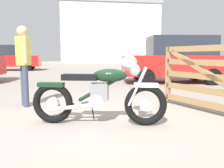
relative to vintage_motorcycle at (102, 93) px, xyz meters
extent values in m
plane|color=gray|center=(0.08, 0.19, -0.49)|extent=(80.00, 80.00, 0.00)
torus|color=black|center=(0.65, -0.13, -0.17)|extent=(0.65, 0.21, 0.64)
cylinder|color=silver|center=(0.65, -0.13, -0.17)|extent=(0.19, 0.11, 0.18)
torus|color=black|center=(-0.77, 0.09, -0.17)|extent=(0.65, 0.21, 0.64)
cylinder|color=silver|center=(-0.77, 0.09, -0.17)|extent=(0.19, 0.11, 0.18)
cube|color=silver|center=(0.65, -0.13, 0.13)|extent=(0.38, 0.18, 0.06)
cube|color=black|center=(-0.79, 0.09, 0.12)|extent=(0.42, 0.19, 0.07)
cylinder|color=silver|center=(0.54, -0.03, 0.11)|extent=(0.29, 0.08, 0.58)
cylinder|color=silver|center=(0.52, -0.18, 0.11)|extent=(0.29, 0.08, 0.58)
sphere|color=silver|center=(0.48, -0.10, 0.35)|extent=(0.17, 0.17, 0.17)
cylinder|color=silver|center=(0.41, -0.09, 0.42)|extent=(0.12, 0.62, 0.03)
sphere|color=silver|center=(0.45, 0.21, 0.44)|extent=(0.25, 0.25, 0.25)
cylinder|color=black|center=(0.01, -0.03, 0.09)|extent=(0.76, 0.17, 0.47)
ellipsoid|color=black|center=(0.12, -0.04, 0.27)|extent=(0.55, 0.30, 0.20)
cube|color=black|center=(-0.33, 0.03, 0.24)|extent=(0.56, 0.28, 0.09)
cube|color=slate|center=(-0.04, -0.02, 0.02)|extent=(0.28, 0.22, 0.26)
cylinder|color=silver|center=(-0.08, -0.01, -0.13)|extent=(0.25, 0.23, 0.22)
cylinder|color=silver|center=(-0.44, 0.14, -0.21)|extent=(0.70, 0.16, 0.14)
cylinder|color=silver|center=(-0.47, -0.06, -0.21)|extent=(0.70, 0.16, 0.14)
cylinder|color=black|center=(-0.15, 0.17, -0.33)|extent=(0.06, 0.24, 0.33)
cube|color=olive|center=(1.50, 1.51, 0.16)|extent=(0.12, 0.12, 1.20)
cube|color=olive|center=(2.03, 0.43, -0.34)|extent=(1.12, 2.20, 0.11)
cube|color=olive|center=(2.03, 0.43, -0.08)|extent=(1.12, 2.20, 0.11)
cube|color=olive|center=(2.03, 0.43, 0.18)|extent=(1.12, 2.20, 0.11)
cube|color=olive|center=(2.03, 0.43, 0.44)|extent=(1.12, 2.20, 0.11)
cube|color=olive|center=(2.03, 0.43, 0.70)|extent=(1.12, 2.20, 0.11)
cube|color=olive|center=(2.03, 0.43, 0.16)|extent=(1.03, 2.01, 1.08)
cylinder|color=#383D51|center=(-1.54, 1.30, -0.06)|extent=(0.12, 0.12, 0.86)
cylinder|color=#383D51|center=(-1.63, 1.45, -0.06)|extent=(0.12, 0.12, 0.86)
cylinder|color=gold|center=(-1.59, 1.38, 0.66)|extent=(0.30, 0.30, 0.58)
cylinder|color=tan|center=(-1.50, 1.21, 0.69)|extent=(0.08, 0.08, 0.55)
cylinder|color=tan|center=(-1.68, 1.54, 0.69)|extent=(0.08, 0.08, 0.55)
sphere|color=tan|center=(-1.59, 1.38, 1.06)|extent=(0.22, 0.22, 0.22)
cylinder|color=black|center=(1.67, 4.52, -0.19)|extent=(0.60, 0.21, 0.60)
cylinder|color=black|center=(1.71, 6.16, -0.19)|extent=(0.60, 0.21, 0.60)
cylinder|color=black|center=(4.06, 4.46, -0.19)|extent=(0.60, 0.21, 0.60)
cylinder|color=black|center=(4.11, 6.10, -0.19)|extent=(0.60, 0.21, 0.60)
cube|color=red|center=(2.89, 5.31, 0.19)|extent=(3.94, 1.74, 0.76)
cube|color=#232833|center=(3.14, 5.30, 0.93)|extent=(2.44, 1.58, 0.72)
cylinder|color=black|center=(-5.06, 14.34, -0.19)|extent=(0.62, 0.26, 0.60)
cylinder|color=black|center=(-4.87, 12.71, -0.19)|extent=(0.62, 0.26, 0.60)
cube|color=red|center=(-6.16, 13.39, 0.19)|extent=(4.06, 2.08, 0.76)
cube|color=#232833|center=(-6.40, 13.36, 0.93)|extent=(2.56, 1.79, 0.72)
cylinder|color=black|center=(5.34, 12.12, -0.19)|extent=(0.61, 0.24, 0.60)
cylinder|color=black|center=(5.20, 13.76, -0.19)|extent=(0.61, 0.24, 0.60)
cylinder|color=black|center=(7.73, 12.33, -0.19)|extent=(0.61, 0.24, 0.60)
cylinder|color=black|center=(7.59, 13.97, -0.19)|extent=(0.61, 0.24, 0.60)
cube|color=red|center=(6.47, 13.04, 0.19)|extent=(4.03, 1.98, 0.76)
cube|color=#232833|center=(6.72, 13.07, 0.93)|extent=(2.52, 1.73, 0.72)
cube|color=beige|center=(1.78, 35.43, 3.90)|extent=(15.72, 10.58, 8.79)
cube|color=gray|center=(1.78, 35.43, 8.54)|extent=(16.05, 10.90, 0.50)
camera|label=1|loc=(-0.07, -3.50, 0.57)|focal=36.92mm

